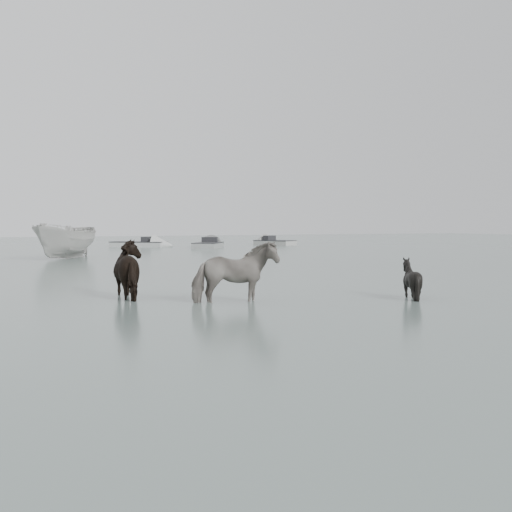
# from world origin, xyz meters

# --- Properties ---
(ground) EXTENTS (140.00, 140.00, 0.00)m
(ground) POSITION_xyz_m (0.00, 0.00, 0.00)
(ground) COLOR #505F59
(ground) RESTS_ON ground
(pony_pinto) EXTENTS (1.99, 1.12, 1.60)m
(pony_pinto) POSITION_xyz_m (-0.78, -0.55, 0.80)
(pony_pinto) COLOR black
(pony_pinto) RESTS_ON ground
(pony_dark) EXTENTS (1.89, 2.02, 1.63)m
(pony_dark) POSITION_xyz_m (-2.50, 1.48, 0.81)
(pony_dark) COLOR black
(pony_dark) RESTS_ON ground
(pony_black) EXTENTS (1.35, 1.29, 1.18)m
(pony_black) POSITION_xyz_m (3.32, -1.60, 0.59)
(pony_black) COLOR black
(pony_black) RESTS_ON ground
(boat_small) EXTENTS (4.49, 4.89, 1.87)m
(boat_small) POSITION_xyz_m (-1.27, 19.22, 0.93)
(boat_small) COLOR #B6B6B1
(boat_small) RESTS_ON ground
(skiff_port) EXTENTS (4.15, 5.22, 0.75)m
(skiff_port) POSITION_xyz_m (10.01, 28.73, 0.38)
(skiff_port) COLOR gray
(skiff_port) RESTS_ON ground
(skiff_mid) EXTENTS (5.34, 4.61, 0.75)m
(skiff_mid) POSITION_xyz_m (6.06, 32.77, 0.38)
(skiff_mid) COLOR #AEB1AE
(skiff_mid) RESTS_ON ground
(skiff_star) EXTENTS (3.49, 4.56, 0.75)m
(skiff_star) POSITION_xyz_m (16.87, 31.70, 0.38)
(skiff_star) COLOR #A3A39E
(skiff_star) RESTS_ON ground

